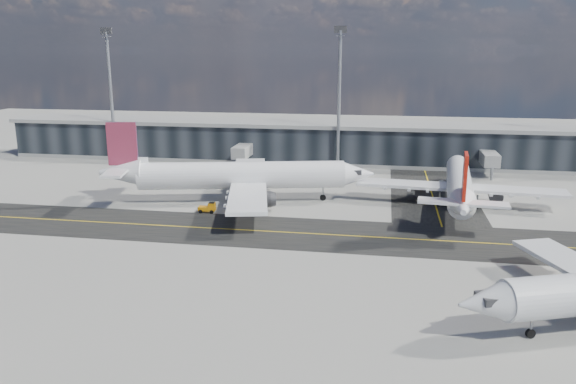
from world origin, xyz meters
name	(u,v)px	position (x,y,z in m)	size (l,w,h in m)	color
ground	(306,243)	(0.00, 0.00, 0.00)	(300.00, 300.00, 0.00)	gray
taxiway_lanes	(342,221)	(3.91, 10.74, 0.01)	(180.00, 63.00, 0.03)	black
terminal_concourse	(341,144)	(0.04, 54.93, 4.09)	(152.00, 19.80, 8.80)	black
floodlight_masts	(339,94)	(0.00, 48.00, 15.61)	(102.50, 0.70, 28.90)	gray
airliner_af	(238,176)	(-13.80, 18.53, 4.36)	(44.26, 38.01, 13.20)	white
airliner_redtail	(459,184)	(21.38, 21.22, 3.75)	(32.70, 38.31, 11.34)	white
baggage_tug	(208,208)	(-16.63, 11.42, 0.81)	(2.65, 1.46, 1.62)	orange
service_van	(453,184)	(22.03, 34.37, 0.74)	(2.46, 5.34, 1.48)	white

